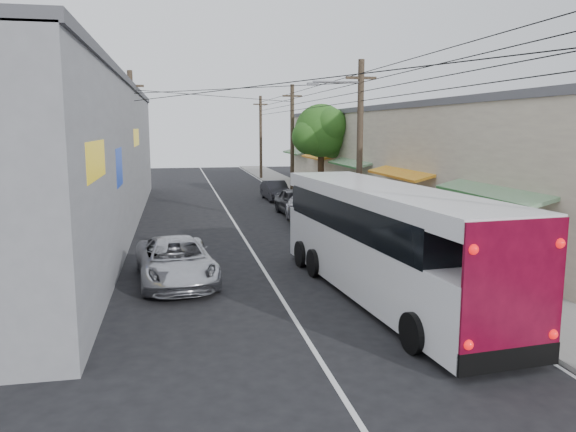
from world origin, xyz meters
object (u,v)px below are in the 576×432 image
at_px(coach_bus, 383,241).
at_px(pedestrian_near, 441,232).
at_px(parked_car_far, 275,190).
at_px(pedestrian_far, 395,209).
at_px(jeepney, 176,261).
at_px(parked_suv, 309,210).
at_px(parked_car_mid, 297,202).

distance_m(coach_bus, pedestrian_near, 6.59).
relative_size(parked_car_far, pedestrian_near, 2.56).
relative_size(coach_bus, pedestrian_far, 6.52).
relative_size(jeepney, parked_car_far, 1.27).
xyz_separation_m(coach_bus, parked_suv, (0.81, 12.74, -0.94)).
height_order(parked_suv, parked_car_mid, parked_suv).
xyz_separation_m(parked_car_far, pedestrian_far, (3.80, -12.44, 0.35)).
relative_size(parked_car_mid, parked_car_far, 1.11).
relative_size(coach_bus, jeepney, 2.27).
height_order(coach_bus, pedestrian_far, coach_bus).
height_order(pedestrian_near, pedestrian_far, pedestrian_far).
bearing_deg(coach_bus, parked_car_far, 82.86).
bearing_deg(coach_bus, pedestrian_near, 43.61).
height_order(parked_car_far, pedestrian_near, pedestrian_near).
height_order(jeepney, parked_suv, parked_suv).
bearing_deg(pedestrian_near, parked_suv, -43.42).
bearing_deg(pedestrian_far, parked_car_far, -52.87).
distance_m(jeepney, pedestrian_near, 10.57).
bearing_deg(parked_car_mid, parked_suv, -94.17).
bearing_deg(parked_car_mid, pedestrian_near, -76.49).
bearing_deg(pedestrian_far, parked_car_mid, -34.92).
relative_size(parked_suv, pedestrian_far, 3.01).
bearing_deg(pedestrian_far, coach_bus, 86.37).
relative_size(jeepney, pedestrian_far, 2.87).
bearing_deg(jeepney, parked_suv, 49.35).
bearing_deg(pedestrian_far, jeepney, 55.69).
bearing_deg(pedestrian_far, parked_suv, -10.77).
xyz_separation_m(parked_car_mid, parked_car_far, (0.00, 7.00, -0.10)).
xyz_separation_m(parked_suv, pedestrian_near, (3.50, -7.83, 0.13)).
height_order(parked_suv, pedestrian_far, pedestrian_far).
height_order(parked_car_mid, parked_car_far, parked_car_mid).
xyz_separation_m(jeepney, pedestrian_near, (10.36, 2.07, 0.20)).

